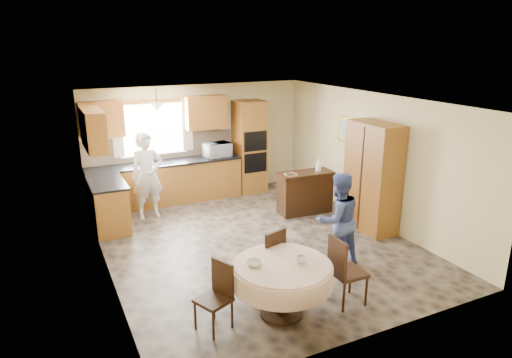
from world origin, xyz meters
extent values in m
cube|color=brown|center=(0.00, 0.00, 0.00)|extent=(5.00, 6.00, 0.01)
cube|color=white|center=(0.00, 0.00, 2.50)|extent=(5.00, 6.00, 0.01)
cube|color=#CFBE85|center=(0.00, 3.00, 1.25)|extent=(5.00, 0.02, 2.50)
cube|color=#CFBE85|center=(0.00, -3.00, 1.25)|extent=(5.00, 0.02, 2.50)
cube|color=#CFBE85|center=(-2.50, 0.00, 1.25)|extent=(0.02, 6.00, 2.50)
cube|color=#CFBE85|center=(2.50, 0.00, 1.25)|extent=(0.02, 6.00, 2.50)
cube|color=white|center=(-1.00, 2.98, 1.60)|extent=(1.40, 0.03, 1.10)
cube|color=white|center=(-1.75, 2.93, 1.65)|extent=(0.22, 0.02, 1.15)
cube|color=white|center=(-0.25, 2.93, 1.65)|extent=(0.22, 0.02, 1.15)
cube|color=#AF732E|center=(-0.85, 2.70, 0.44)|extent=(3.30, 0.60, 0.88)
cube|color=black|center=(-0.85, 2.70, 0.90)|extent=(3.30, 0.64, 0.04)
cube|color=#AF732E|center=(-2.20, 1.80, 0.44)|extent=(0.60, 1.20, 0.88)
cube|color=black|center=(-2.20, 1.80, 0.90)|extent=(0.64, 1.20, 0.04)
cube|color=#C4AA8A|center=(-0.85, 2.99, 1.18)|extent=(3.30, 0.02, 0.55)
cube|color=#B67B2D|center=(-2.05, 2.83, 1.91)|extent=(0.85, 0.33, 0.72)
cube|color=#B67B2D|center=(0.15, 2.83, 1.91)|extent=(0.90, 0.33, 0.72)
cube|color=#B67B2D|center=(-2.33, 1.80, 1.91)|extent=(0.33, 1.20, 0.72)
cube|color=#AF732E|center=(1.15, 2.69, 1.06)|extent=(0.66, 0.62, 2.12)
cube|color=black|center=(1.15, 2.38, 1.25)|extent=(0.56, 0.01, 0.45)
cube|color=black|center=(1.15, 2.38, 0.75)|extent=(0.56, 0.01, 0.45)
cone|color=beige|center=(-1.00, 2.50, 2.12)|extent=(0.36, 0.36, 0.18)
cube|color=#341D0E|center=(1.55, 0.88, 0.41)|extent=(1.16, 0.54, 0.81)
cube|color=black|center=(1.87, 0.94, 0.27)|extent=(0.42, 0.31, 0.54)
cube|color=#AF732E|center=(2.22, -0.36, 1.01)|extent=(0.53, 1.06, 2.02)
cylinder|color=#341D0E|center=(-0.66, -2.13, 0.33)|extent=(0.19, 0.19, 0.67)
cylinder|color=#341D0E|center=(-0.66, -2.13, 0.02)|extent=(0.57, 0.57, 0.04)
cylinder|color=beige|center=(-0.66, -2.13, 0.71)|extent=(1.23, 1.23, 0.05)
cylinder|color=beige|center=(-0.66, -2.13, 0.58)|extent=(1.29, 1.29, 0.26)
cube|color=#341D0E|center=(-1.56, -2.04, 0.40)|extent=(0.49, 0.49, 0.04)
cube|color=#341D0E|center=(-1.40, -1.98, 0.64)|extent=(0.17, 0.34, 0.44)
cylinder|color=#341D0E|center=(-1.72, -2.20, 0.19)|extent=(0.03, 0.03, 0.38)
cylinder|color=#341D0E|center=(-1.40, -2.20, 0.19)|extent=(0.03, 0.03, 0.38)
cylinder|color=#341D0E|center=(-1.72, -1.88, 0.19)|extent=(0.03, 0.03, 0.38)
cylinder|color=#341D0E|center=(-1.40, -1.88, 0.19)|extent=(0.03, 0.03, 0.38)
cube|color=#341D0E|center=(-0.52, -1.43, 0.43)|extent=(0.50, 0.50, 0.05)
cube|color=#341D0E|center=(-0.46, -1.60, 0.69)|extent=(0.38, 0.15, 0.48)
cylinder|color=#341D0E|center=(-0.69, -1.60, 0.20)|extent=(0.03, 0.03, 0.41)
cylinder|color=#341D0E|center=(-0.35, -1.60, 0.20)|extent=(0.03, 0.03, 0.41)
cylinder|color=#341D0E|center=(-0.69, -1.25, 0.20)|extent=(0.03, 0.03, 0.41)
cylinder|color=#341D0E|center=(-0.35, -1.25, 0.20)|extent=(0.03, 0.03, 0.41)
cube|color=#341D0E|center=(0.28, -2.27, 0.45)|extent=(0.43, 0.43, 0.05)
cube|color=#341D0E|center=(0.09, -2.27, 0.72)|extent=(0.05, 0.40, 0.50)
cylinder|color=#341D0E|center=(0.10, -2.45, 0.22)|extent=(0.04, 0.04, 0.43)
cylinder|color=#341D0E|center=(0.46, -2.45, 0.22)|extent=(0.04, 0.04, 0.43)
cylinder|color=#341D0E|center=(0.10, -2.09, 0.22)|extent=(0.04, 0.04, 0.43)
cylinder|color=#341D0E|center=(0.46, -2.09, 0.22)|extent=(0.04, 0.04, 0.43)
cube|color=gold|center=(2.47, 0.75, 1.67)|extent=(0.05, 0.64, 0.53)
cube|color=#A0B3BB|center=(2.44, 0.75, 1.67)|extent=(0.01, 0.53, 0.42)
imported|color=silver|center=(0.33, 2.65, 1.08)|extent=(0.61, 0.46, 0.31)
imported|color=silver|center=(-1.39, 2.02, 0.86)|extent=(0.65, 0.45, 1.73)
imported|color=#3E4D87|center=(0.80, -1.29, 0.76)|extent=(0.75, 0.60, 1.51)
imported|color=#B2B2B2|center=(1.20, 0.88, 0.84)|extent=(0.25, 0.25, 0.06)
imported|color=silver|center=(1.86, 0.88, 0.96)|extent=(0.14, 0.14, 0.30)
imported|color=#B2B2B2|center=(-0.44, -2.22, 0.78)|extent=(0.12, 0.12, 0.10)
imported|color=#B2B2B2|center=(-1.00, -2.03, 0.76)|extent=(0.20, 0.20, 0.06)
camera|label=1|loc=(-3.22, -6.65, 3.44)|focal=32.00mm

